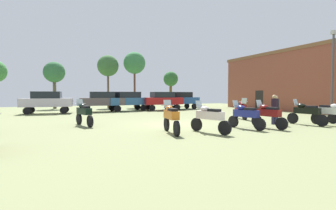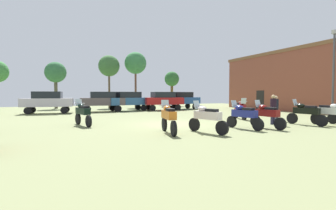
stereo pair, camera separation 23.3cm
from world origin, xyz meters
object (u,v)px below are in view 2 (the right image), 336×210
(motorcycle_10, at_px, (83,113))
(motorcycle_11, at_px, (169,117))
(car_5, at_px, (103,100))
(brick_building, at_px, (309,80))
(person_2, at_px, (276,106))
(tree_1, at_px, (172,80))
(car_1, at_px, (48,101))
(car_6, at_px, (163,100))
(motorcycle_1, at_px, (306,112))
(motorcycle_4, at_px, (240,109))
(tree_5, at_px, (109,66))
(motorcycle_5, at_px, (267,115))
(car_3, at_px, (181,99))
(tree_2, at_px, (135,63))
(lamp_post, at_px, (334,68))
(motorcycle_9, at_px, (244,115))
(motorcycle_6, at_px, (329,113))
(car_2, at_px, (128,100))
(person_1, at_px, (273,107))
(motorcycle_7, at_px, (207,117))
(tree_7, at_px, (56,73))

(motorcycle_10, relative_size, motorcycle_11, 0.96)
(car_5, bearing_deg, brick_building, -106.07)
(motorcycle_11, bearing_deg, person_2, 21.99)
(person_2, bearing_deg, tree_1, -27.35)
(car_1, distance_m, car_6, 11.39)
(motorcycle_1, height_order, motorcycle_10, motorcycle_10)
(motorcycle_4, xyz_separation_m, tree_5, (-5.92, 18.79, 4.67))
(car_1, distance_m, person_2, 19.11)
(tree_1, bearing_deg, motorcycle_5, -102.72)
(car_3, height_order, tree_2, tree_2)
(lamp_post, bearing_deg, motorcycle_9, -165.37)
(motorcycle_6, relative_size, motorcycle_9, 1.03)
(brick_building, distance_m, car_5, 21.54)
(tree_1, bearing_deg, car_5, -143.11)
(car_2, xyz_separation_m, tree_2, (2.90, 7.44, 4.79))
(car_1, xyz_separation_m, lamp_post, (21.11, -11.97, 2.64))
(car_5, xyz_separation_m, car_6, (6.44, -0.31, 0.00))
(car_5, relative_size, person_2, 2.66)
(brick_building, height_order, motorcycle_9, brick_building)
(motorcycle_6, distance_m, person_1, 2.90)
(motorcycle_1, xyz_separation_m, lamp_post, (7.08, 3.10, 3.08))
(motorcycle_1, relative_size, car_6, 0.52)
(motorcycle_4, distance_m, car_1, 16.82)
(motorcycle_7, relative_size, car_1, 0.49)
(tree_7, bearing_deg, tree_2, -0.77)
(car_2, bearing_deg, person_1, -170.75)
(brick_building, xyz_separation_m, car_5, (-20.18, 7.25, -2.03))
(motorcycle_1, height_order, motorcycle_6, motorcycle_6)
(tree_1, distance_m, tree_5, 9.71)
(motorcycle_10, distance_m, car_6, 13.93)
(motorcycle_5, distance_m, car_6, 15.44)
(motorcycle_9, distance_m, person_1, 2.95)
(motorcycle_5, relative_size, lamp_post, 0.31)
(person_1, bearing_deg, car_6, 103.12)
(car_6, height_order, tree_2, tree_2)
(motorcycle_4, height_order, motorcycle_5, motorcycle_4)
(motorcycle_6, relative_size, car_6, 0.53)
(person_2, bearing_deg, tree_2, -11.31)
(motorcycle_6, distance_m, lamp_post, 8.07)
(motorcycle_1, relative_size, motorcycle_7, 1.03)
(motorcycle_5, relative_size, motorcycle_9, 0.95)
(motorcycle_1, bearing_deg, tree_5, 95.87)
(motorcycle_5, distance_m, person_1, 1.97)
(motorcycle_9, height_order, car_6, car_6)
(car_5, bearing_deg, motorcycle_9, -159.18)
(motorcycle_6, height_order, car_2, car_2)
(motorcycle_10, distance_m, tree_2, 20.80)
(motorcycle_6, distance_m, tree_5, 25.54)
(car_6, relative_size, person_2, 2.60)
(car_3, relative_size, tree_2, 0.60)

